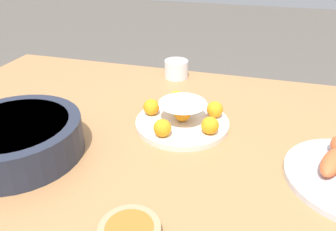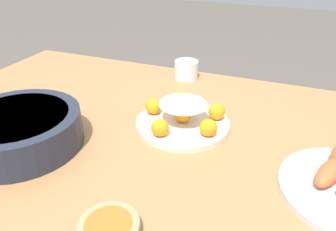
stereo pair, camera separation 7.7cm
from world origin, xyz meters
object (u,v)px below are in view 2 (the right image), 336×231
object	(u,v)px
cake_plate	(183,118)
cup_near	(186,70)
serving_bowl	(19,129)
dining_table	(154,157)
sauce_bowl	(109,229)

from	to	relation	value
cake_plate	cup_near	size ratio (longest dim) A/B	3.02
cup_near	cake_plate	bearing A→B (deg)	107.47
serving_bowl	cake_plate	bearing A→B (deg)	-145.54
serving_bowl	cup_near	world-z (taller)	serving_bowl
dining_table	cake_plate	size ratio (longest dim) A/B	5.76
sauce_bowl	cake_plate	bearing A→B (deg)	-89.35
cup_near	serving_bowl	bearing A→B (deg)	67.11
serving_bowl	sauce_bowl	size ratio (longest dim) A/B	2.80
cake_plate	serving_bowl	xyz separation A→B (m)	(0.34, 0.24, 0.02)
dining_table	serving_bowl	world-z (taller)	serving_bowl
serving_bowl	sauce_bowl	distance (m)	0.39
cake_plate	cup_near	xyz separation A→B (m)	(0.10, -0.33, 0.01)
serving_bowl	cup_near	size ratio (longest dim) A/B	3.58
dining_table	serving_bowl	distance (m)	0.36
cake_plate	cup_near	world-z (taller)	cake_plate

